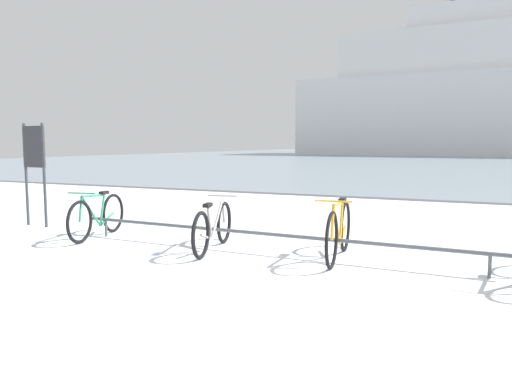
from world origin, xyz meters
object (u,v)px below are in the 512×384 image
(bicycle_1, at_px, (213,227))
(info_sign, at_px, (34,157))
(bicycle_0, at_px, (97,216))
(bicycle_2, at_px, (339,231))

(bicycle_1, distance_m, info_sign, 4.10)
(bicycle_0, distance_m, bicycle_2, 3.94)
(bicycle_1, height_order, bicycle_2, bicycle_2)
(bicycle_0, xyz_separation_m, bicycle_2, (3.94, 0.12, 0.03))
(bicycle_1, relative_size, info_sign, 0.89)
(bicycle_2, bearing_deg, bicycle_1, -173.78)
(bicycle_1, xyz_separation_m, bicycle_2, (1.77, 0.19, 0.04))
(bicycle_0, bearing_deg, bicycle_1, -1.78)
(bicycle_0, height_order, info_sign, info_sign)
(bicycle_0, relative_size, bicycle_1, 0.98)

